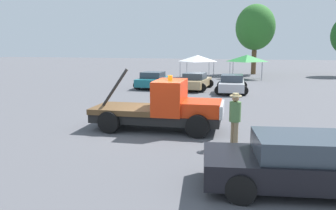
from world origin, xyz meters
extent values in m
plane|color=#545459|center=(0.00, 0.00, 0.00)|extent=(160.00, 160.00, 0.00)
cube|color=black|center=(0.00, 0.00, 0.53)|extent=(5.36, 2.25, 0.35)
cube|color=red|center=(1.87, 0.17, 0.98)|extent=(1.61, 1.82, 0.55)
cube|color=silver|center=(2.65, 0.23, 0.95)|extent=(0.28, 1.80, 0.50)
cube|color=red|center=(0.57, 0.05, 1.38)|extent=(1.32, 2.09, 1.35)
cube|color=brown|center=(-1.30, -0.12, 0.81)|extent=(2.78, 2.22, 0.22)
cylinder|color=black|center=(-1.76, -0.16, 1.70)|extent=(1.19, 0.22, 1.63)
cylinder|color=orange|center=(0.57, 0.05, 2.15)|extent=(0.18, 0.18, 0.20)
cylinder|color=black|center=(1.72, 1.10, 0.44)|extent=(0.88, 0.26, 0.88)
cylinder|color=black|center=(1.88, -0.79, 0.44)|extent=(0.88, 0.26, 0.88)
cylinder|color=black|center=(-1.77, 0.80, 0.44)|extent=(0.88, 0.26, 0.88)
cylinder|color=black|center=(-1.61, -1.09, 0.44)|extent=(0.88, 0.26, 0.88)
cube|color=black|center=(5.36, -4.48, 0.54)|extent=(5.26, 2.76, 0.60)
cube|color=#333D47|center=(5.11, -4.53, 1.09)|extent=(2.37, 2.01, 0.50)
cylinder|color=black|center=(3.53, -3.92, 0.34)|extent=(0.68, 0.22, 0.68)
cylinder|color=black|center=(3.85, -5.67, 0.34)|extent=(0.68, 0.22, 0.68)
cylinder|color=#847051|center=(3.35, -1.46, 0.43)|extent=(0.16, 0.16, 0.86)
cylinder|color=#847051|center=(3.24, -1.27, 0.43)|extent=(0.16, 0.16, 0.86)
cylinder|color=#4C7542|center=(3.30, -1.37, 1.20)|extent=(0.39, 0.39, 0.68)
sphere|color=#A87A56|center=(3.30, -1.37, 1.65)|extent=(0.23, 0.23, 0.23)
torus|color=tan|center=(3.30, -1.37, 1.73)|extent=(0.41, 0.41, 0.06)
cylinder|color=tan|center=(3.30, -1.37, 1.78)|extent=(0.21, 0.21, 0.10)
cube|color=#196670|center=(-4.72, 13.19, 0.54)|extent=(2.00, 4.27, 0.60)
cube|color=#333D47|center=(-4.72, 12.98, 1.09)|extent=(1.71, 1.81, 0.50)
cylinder|color=black|center=(-5.66, 14.60, 0.34)|extent=(0.68, 0.22, 0.68)
cylinder|color=black|center=(-3.85, 14.65, 0.34)|extent=(0.68, 0.22, 0.68)
cylinder|color=black|center=(-5.59, 11.73, 0.34)|extent=(0.68, 0.22, 0.68)
cylinder|color=black|center=(-3.78, 11.77, 0.34)|extent=(0.68, 0.22, 0.68)
cube|color=tan|center=(-1.16, 13.15, 0.54)|extent=(1.86, 4.54, 0.60)
cube|color=#333D47|center=(-1.17, 12.92, 1.09)|extent=(1.60, 1.93, 0.50)
cylinder|color=black|center=(-1.97, 14.69, 0.34)|extent=(0.68, 0.22, 0.68)
cylinder|color=black|center=(-0.29, 14.66, 0.34)|extent=(0.68, 0.22, 0.68)
cylinder|color=black|center=(-2.03, 11.63, 0.34)|extent=(0.68, 0.22, 0.68)
cylinder|color=black|center=(-0.35, 11.60, 0.34)|extent=(0.68, 0.22, 0.68)
cube|color=#B7B7BC|center=(1.80, 12.32, 0.54)|extent=(2.17, 4.89, 0.60)
cube|color=#333D47|center=(1.82, 12.09, 1.09)|extent=(1.72, 2.13, 0.50)
cylinder|color=black|center=(0.82, 13.86, 0.34)|extent=(0.68, 0.22, 0.68)
cylinder|color=black|center=(2.49, 14.01, 0.34)|extent=(0.68, 0.22, 0.68)
cylinder|color=black|center=(1.10, 10.64, 0.34)|extent=(0.68, 0.22, 0.68)
cylinder|color=black|center=(2.77, 10.79, 0.34)|extent=(0.68, 0.22, 0.68)
cylinder|color=#9E9EA3|center=(-4.71, 21.80, 0.89)|extent=(0.07, 0.07, 1.78)
cylinder|color=#9E9EA3|center=(-1.56, 21.80, 0.89)|extent=(0.07, 0.07, 1.78)
cylinder|color=#9E9EA3|center=(-4.71, 24.94, 0.89)|extent=(0.07, 0.07, 1.78)
cylinder|color=#9E9EA3|center=(-1.56, 24.94, 0.89)|extent=(0.07, 0.07, 1.78)
pyramid|color=white|center=(-3.14, 23.37, 2.12)|extent=(3.15, 3.15, 0.69)
cylinder|color=#9E9EA3|center=(0.63, 21.56, 0.92)|extent=(0.07, 0.07, 1.83)
cylinder|color=#9E9EA3|center=(3.78, 21.56, 0.92)|extent=(0.07, 0.07, 1.83)
cylinder|color=#9E9EA3|center=(0.63, 24.71, 0.92)|extent=(0.07, 0.07, 1.83)
cylinder|color=#9E9EA3|center=(3.78, 24.71, 0.92)|extent=(0.07, 0.07, 1.83)
pyramid|color=#287F38|center=(2.21, 23.14, 2.19)|extent=(3.15, 3.15, 0.71)
cylinder|color=brown|center=(2.65, 29.81, 1.48)|extent=(0.59, 0.59, 2.97)
ellipsoid|color=#2D6B28|center=(2.65, 29.81, 5.72)|extent=(4.74, 4.74, 5.51)
cube|color=black|center=(-1.54, 4.17, 0.02)|extent=(0.40, 0.40, 0.04)
cone|color=orange|center=(-1.54, 4.17, 0.28)|extent=(0.36, 0.36, 0.55)
camera|label=1|loc=(4.26, -12.47, 3.37)|focal=35.00mm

